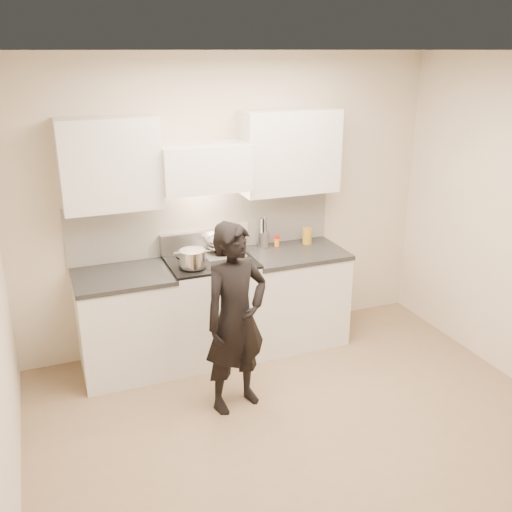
# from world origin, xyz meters

# --- Properties ---
(ground_plane) EXTENTS (4.00, 4.00, 0.00)m
(ground_plane) POSITION_xyz_m (0.00, 0.00, 0.00)
(ground_plane) COLOR #80684C
(room_shell) EXTENTS (4.04, 3.54, 2.70)m
(room_shell) POSITION_xyz_m (-0.06, 0.37, 1.60)
(room_shell) COLOR beige
(room_shell) RESTS_ON ground
(stove) EXTENTS (0.76, 0.65, 0.96)m
(stove) POSITION_xyz_m (-0.30, 1.42, 0.47)
(stove) COLOR silver
(stove) RESTS_ON ground
(counter_right) EXTENTS (0.92, 0.67, 0.92)m
(counter_right) POSITION_xyz_m (0.53, 1.43, 0.46)
(counter_right) COLOR silver
(counter_right) RESTS_ON ground
(counter_left) EXTENTS (0.82, 0.67, 0.92)m
(counter_left) POSITION_xyz_m (-1.08, 1.43, 0.46)
(counter_left) COLOR silver
(counter_left) RESTS_ON ground
(wok) EXTENTS (0.32, 0.39, 0.25)m
(wok) POSITION_xyz_m (-0.14, 1.57, 1.04)
(wok) COLOR silver
(wok) RESTS_ON stove
(stock_pot) EXTENTS (0.31, 0.26, 0.15)m
(stock_pot) POSITION_xyz_m (-0.50, 1.28, 1.03)
(stock_pot) COLOR silver
(stock_pot) RESTS_ON stove
(utensil_crock) EXTENTS (0.11, 0.11, 0.28)m
(utensil_crock) POSITION_xyz_m (0.30, 1.65, 1.01)
(utensil_crock) COLOR #B1B1B1
(utensil_crock) RESTS_ON counter_right
(spice_jar) EXTENTS (0.05, 0.05, 0.11)m
(spice_jar) POSITION_xyz_m (0.43, 1.61, 0.97)
(spice_jar) COLOR orange
(spice_jar) RESTS_ON counter_right
(oil_glass) EXTENTS (0.09, 0.09, 0.16)m
(oil_glass) POSITION_xyz_m (0.73, 1.57, 1.00)
(oil_glass) COLOR #A47D1F
(oil_glass) RESTS_ON counter_right
(person) EXTENTS (0.64, 0.50, 1.53)m
(person) POSITION_xyz_m (-0.36, 0.58, 0.76)
(person) COLOR black
(person) RESTS_ON ground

